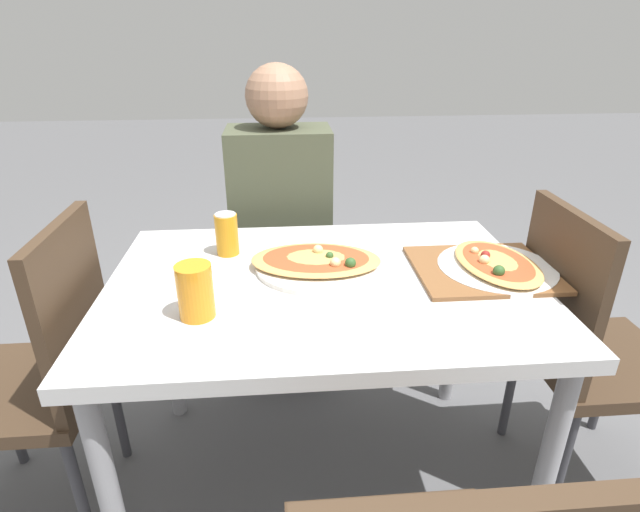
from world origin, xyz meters
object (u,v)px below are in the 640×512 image
object	(u,v)px
person_seated	(281,205)
dining_table	(323,305)
chair_side_left	(43,367)
chair_side_right	(584,342)
pizza_main	(316,262)
pizza_second	(497,265)
chair_far_seated	(282,246)
drink_glass	(195,291)
soda_can	(227,234)

from	to	relation	value
person_seated	dining_table	bearing A→B (deg)	99.89
chair_side_left	chair_side_right	world-z (taller)	same
person_seated	pizza_main	size ratio (longest dim) A/B	3.20
person_seated	pizza_second	bearing A→B (deg)	134.52
dining_table	pizza_second	bearing A→B (deg)	1.93
chair_far_seated	drink_glass	size ratio (longest dim) A/B	6.94
drink_glass	pizza_main	bearing A→B (deg)	38.29
drink_glass	pizza_second	world-z (taller)	drink_glass
chair_side_left	person_seated	distance (m)	0.94
chair_far_seated	soda_can	size ratio (longest dim) A/B	7.25
pizza_main	drink_glass	world-z (taller)	drink_glass
chair_far_seated	drink_glass	xyz separation A→B (m)	(-0.20, -0.89, 0.28)
chair_side_right	pizza_main	size ratio (longest dim) A/B	2.37
chair_far_seated	chair_side_right	xyz separation A→B (m)	(0.87, -0.77, 0.00)
chair_far_seated	drink_glass	bearing A→B (deg)	77.27
dining_table	pizza_second	distance (m)	0.49
chair_side_right	person_seated	size ratio (longest dim) A/B	0.74
chair_far_seated	pizza_second	world-z (taller)	chair_far_seated
dining_table	drink_glass	xyz separation A→B (m)	(-0.31, -0.16, 0.14)
chair_far_seated	pizza_main	xyz separation A→B (m)	(0.09, -0.65, 0.23)
person_seated	chair_side_left	bearing A→B (deg)	44.61
soda_can	drink_glass	xyz separation A→B (m)	(-0.04, -0.35, 0.00)
dining_table	chair_side_right	xyz separation A→B (m)	(0.76, -0.04, -0.14)
dining_table	person_seated	xyz separation A→B (m)	(-0.11, 0.61, 0.08)
chair_side_left	pizza_second	world-z (taller)	chair_side_left
chair_far_seated	soda_can	xyz separation A→B (m)	(-0.16, -0.54, 0.28)
soda_can	pizza_second	distance (m)	0.77
chair_side_left	chair_side_right	size ratio (longest dim) A/B	1.00
pizza_second	dining_table	bearing A→B (deg)	-178.07
chair_side_left	pizza_main	distance (m)	0.79
chair_far_seated	chair_side_left	size ratio (longest dim) A/B	1.00
pizza_main	chair_side_left	bearing A→B (deg)	-172.06
chair_side_left	chair_far_seated	bearing A→B (deg)	-40.66
pizza_main	soda_can	distance (m)	0.28
chair_side_right	drink_glass	world-z (taller)	chair_side_right
chair_far_seated	person_seated	bearing A→B (deg)	90.00
dining_table	soda_can	distance (m)	0.36
chair_side_right	drink_glass	distance (m)	1.11
soda_can	chair_side_right	bearing A→B (deg)	-12.59
pizza_main	chair_side_right	bearing A→B (deg)	-8.27
drink_glass	person_seated	bearing A→B (deg)	75.43
person_seated	soda_can	distance (m)	0.45
chair_side_left	pizza_main	xyz separation A→B (m)	(0.75, 0.10, 0.23)
drink_glass	chair_side_left	bearing A→B (deg)	164.03
chair_far_seated	pizza_second	distance (m)	0.95
dining_table	chair_far_seated	bearing A→B (deg)	98.35
soda_can	pizza_second	bearing A→B (deg)	-13.33
pizza_main	drink_glass	xyz separation A→B (m)	(-0.29, -0.23, 0.05)
chair_far_seated	person_seated	size ratio (longest dim) A/B	0.74
dining_table	chair_side_left	distance (m)	0.77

